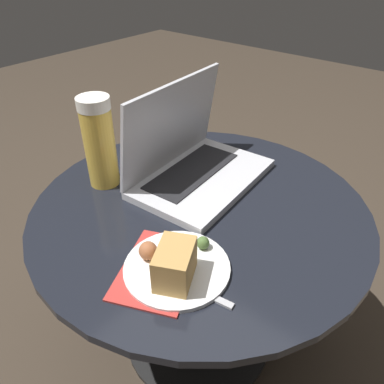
# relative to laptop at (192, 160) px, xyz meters

# --- Properties ---
(ground_plane) EXTENTS (6.00, 6.00, 0.00)m
(ground_plane) POSITION_rel_laptop_xyz_m (-0.08, -0.09, -0.53)
(ground_plane) COLOR #382D23
(table) EXTENTS (0.75, 0.75, 0.48)m
(table) POSITION_rel_laptop_xyz_m (-0.08, -0.09, -0.17)
(table) COLOR black
(table) RESTS_ON ground_plane
(napkin) EXTENTS (0.22, 0.19, 0.00)m
(napkin) POSITION_rel_laptop_xyz_m (-0.28, -0.15, -0.05)
(napkin) COLOR #B7332D
(napkin) RESTS_ON table
(laptop) EXTENTS (0.35, 0.25, 0.23)m
(laptop) POSITION_rel_laptop_xyz_m (0.00, 0.00, 0.00)
(laptop) COLOR silver
(laptop) RESTS_ON table
(beer_glass) EXTENTS (0.07, 0.07, 0.22)m
(beer_glass) POSITION_rel_laptop_xyz_m (-0.15, 0.15, 0.06)
(beer_glass) COLOR gold
(beer_glass) RESTS_ON table
(snack_plate) EXTENTS (0.19, 0.19, 0.08)m
(snack_plate) POSITION_rel_laptop_xyz_m (-0.27, -0.18, -0.03)
(snack_plate) COLOR white
(snack_plate) RESTS_ON table
(fork) EXTENTS (0.04, 0.18, 0.01)m
(fork) POSITION_rel_laptop_xyz_m (-0.28, -0.20, -0.05)
(fork) COLOR #B2B2B7
(fork) RESTS_ON table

